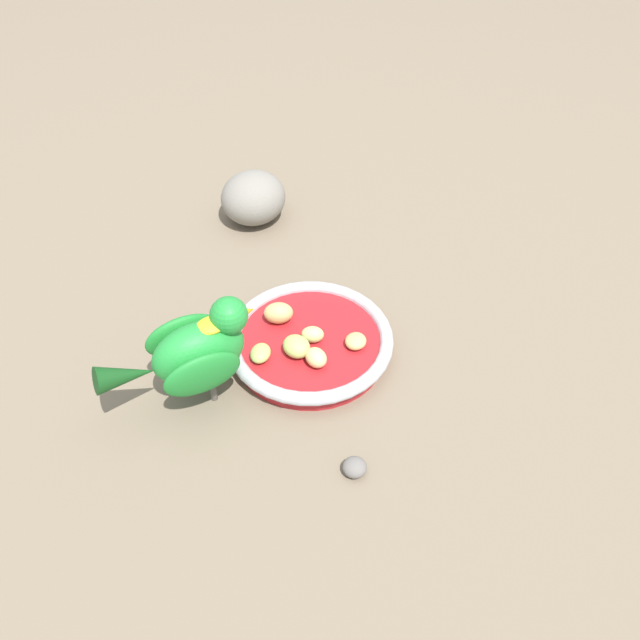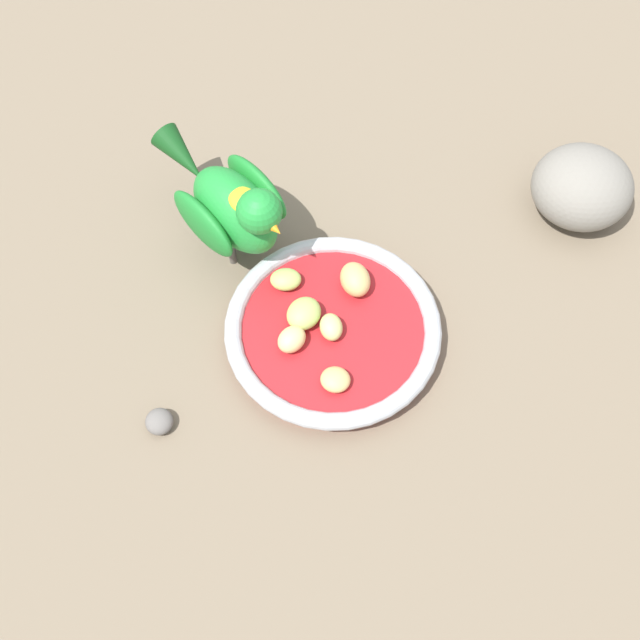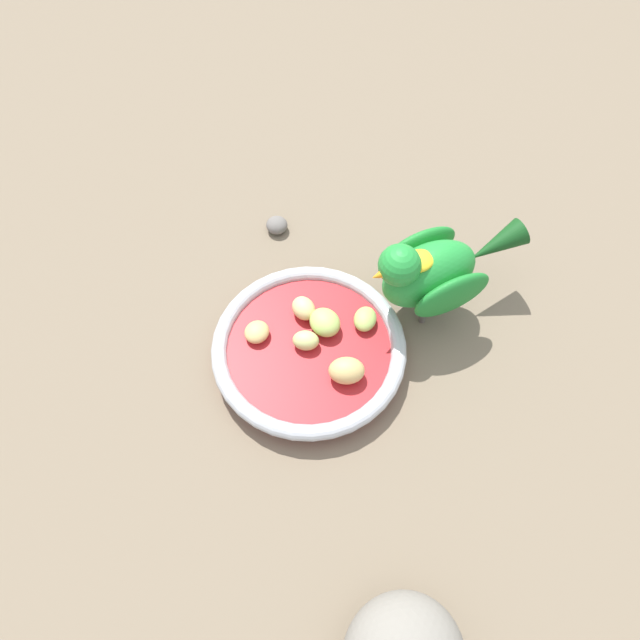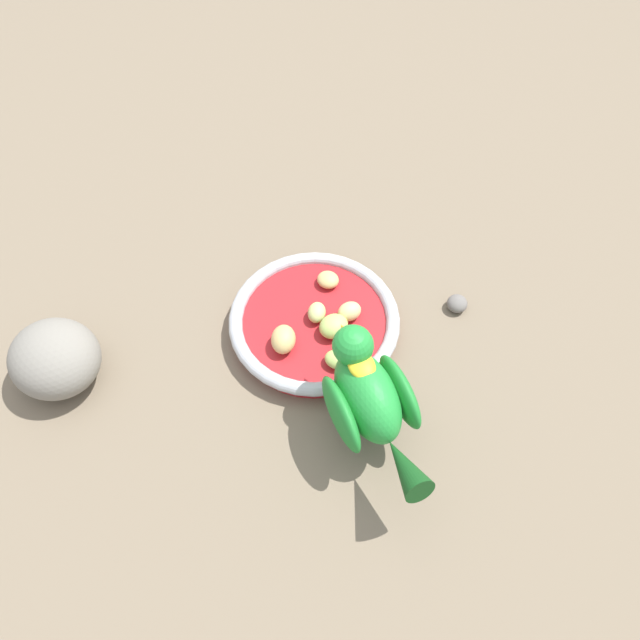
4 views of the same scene
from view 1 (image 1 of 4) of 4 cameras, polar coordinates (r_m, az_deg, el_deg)
The scene contains 11 objects.
ground_plane at distance 0.78m, azimuth 1.16°, elevation -2.23°, with size 4.00×4.00×0.00m, color #756651.
feeding_bowl at distance 0.76m, azimuth -0.89°, elevation -1.96°, with size 0.20×0.20×0.03m.
apple_piece_0 at distance 0.77m, azimuth -3.73°, elevation 0.64°, with size 0.04×0.03×0.03m, color tan.
apple_piece_1 at distance 0.73m, azimuth -2.11°, elevation -2.37°, with size 0.03×0.03×0.02m, color #B2CC66.
apple_piece_2 at distance 0.75m, azimuth -0.66°, elevation -1.30°, with size 0.03×0.02×0.02m, color #C6D17A.
apple_piece_3 at distance 0.74m, azimuth 3.20°, elevation -1.90°, with size 0.03×0.02×0.01m, color tan.
apple_piece_4 at distance 0.72m, azimuth -0.35°, elevation -3.37°, with size 0.03×0.02×0.02m, color #E5C67F.
apple_piece_5 at distance 0.73m, azimuth -5.33°, elevation -2.97°, with size 0.03×0.02×0.02m, color #B2CC66.
parrot at distance 0.69m, azimuth -11.07°, elevation -2.66°, with size 0.13×0.16×0.12m.
rock_large at distance 0.96m, azimuth -5.97°, elevation 10.81°, with size 0.10×0.09×0.07m, color gray.
pebble_0 at distance 0.66m, azimuth 3.11°, elevation -12.99°, with size 0.03×0.02×0.02m, color slate.
Camera 1 is at (0.24, -0.48, 0.57)m, focal length 35.85 mm.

